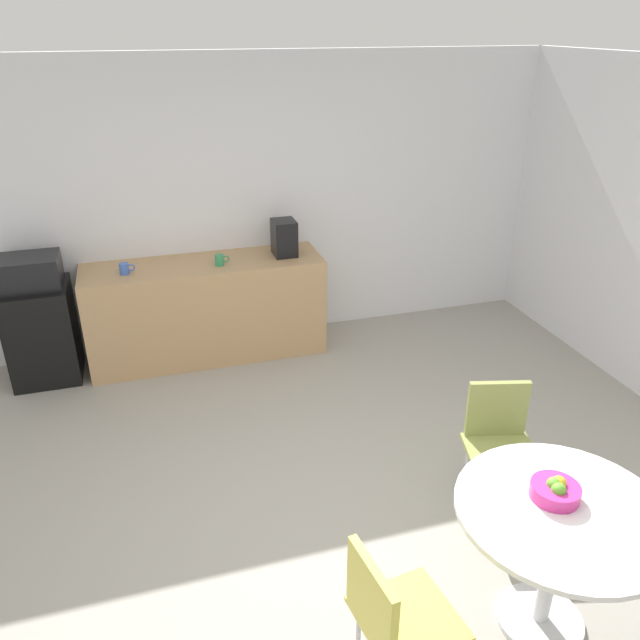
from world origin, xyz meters
name	(u,v)px	position (x,y,z in m)	size (l,w,h in m)	color
ground_plane	(334,553)	(0.00, 0.00, 0.00)	(6.00, 6.00, 0.00)	#9E998E
wall_back	(234,205)	(0.00, 3.00, 1.30)	(6.00, 0.10, 2.60)	silver
counter_block	(207,310)	(-0.36, 2.65, 0.45)	(2.09, 0.60, 0.90)	tan
mini_fridge	(42,333)	(-1.76, 2.65, 0.42)	(0.54, 0.54, 0.84)	black
microwave	(29,272)	(-1.76, 2.65, 0.97)	(0.48, 0.38, 0.26)	black
round_table	(558,534)	(0.88, -0.75, 0.60)	(1.01, 1.01, 0.76)	silver
chair_yellow	(389,612)	(-0.04, -0.86, 0.52)	(0.47, 0.47, 0.83)	silver
chair_olive	(499,433)	(1.11, 0.14, 0.52)	(0.51, 0.51, 0.83)	silver
fruit_bowl	(555,490)	(0.88, -0.67, 0.80)	(0.24, 0.24, 0.11)	#D8338C
mug_white	(220,260)	(-0.22, 2.55, 0.95)	(0.13, 0.08, 0.09)	#338C59
mug_green	(125,269)	(-1.02, 2.57, 0.95)	(0.13, 0.08, 0.09)	#3F66BF
mug_red	(279,247)	(0.34, 2.73, 0.95)	(0.13, 0.08, 0.09)	#D84C4C
coffee_maker	(284,238)	(0.37, 2.65, 1.06)	(0.20, 0.24, 0.32)	black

